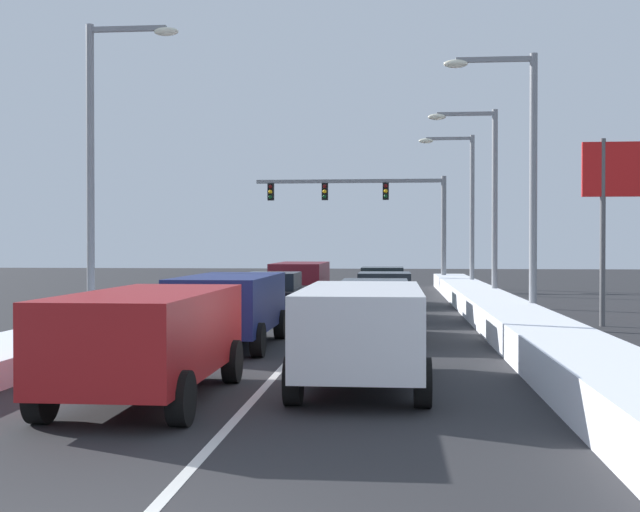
# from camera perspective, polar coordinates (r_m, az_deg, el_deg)

# --- Properties ---
(ground_plane) EXTENTS (120.00, 120.00, 0.00)m
(ground_plane) POSITION_cam_1_polar(r_m,az_deg,el_deg) (21.95, -0.47, -5.46)
(ground_plane) COLOR #28282B
(lane_stripe_between_right_lane_and_center_lane) EXTENTS (0.14, 43.43, 0.01)m
(lane_stripe_between_right_lane_and_center_lane) POSITION_cam_1_polar(r_m,az_deg,el_deg) (25.86, 0.40, -4.51)
(lane_stripe_between_right_lane_and_center_lane) COLOR silver
(lane_stripe_between_right_lane_and_center_lane) RESTS_ON ground
(snow_bank_right_shoulder) EXTENTS (1.70, 43.43, 0.72)m
(snow_bank_right_shoulder) POSITION_cam_1_polar(r_m,az_deg,el_deg) (25.93, 12.17, -3.72)
(snow_bank_right_shoulder) COLOR white
(snow_bank_right_shoulder) RESTS_ON ground
(snow_bank_left_shoulder) EXTENTS (2.15, 43.43, 0.49)m
(snow_bank_left_shoulder) POSITION_cam_1_polar(r_m,az_deg,el_deg) (26.81, -10.99, -3.82)
(snow_bank_left_shoulder) COLOR white
(snow_bank_left_shoulder) RESTS_ON ground
(suv_white_right_lane_nearest) EXTENTS (2.16, 4.90, 1.67)m
(suv_white_right_lane_nearest) POSITION_cam_1_polar(r_m,az_deg,el_deg) (13.74, 2.96, -4.95)
(suv_white_right_lane_nearest) COLOR silver
(suv_white_right_lane_nearest) RESTS_ON ground
(sedan_tan_right_lane_second) EXTENTS (2.00, 4.50, 1.51)m
(sedan_tan_right_lane_second) POSITION_cam_1_polar(r_m,az_deg,el_deg) (20.56, 3.86, -3.75)
(sedan_tan_right_lane_second) COLOR #937F60
(sedan_tan_right_lane_second) RESTS_ON ground
(sedan_silver_right_lane_third) EXTENTS (2.00, 4.50, 1.51)m
(sedan_silver_right_lane_third) POSITION_cam_1_polar(r_m,az_deg,el_deg) (26.09, 4.55, -2.79)
(sedan_silver_right_lane_third) COLOR #B7BABF
(sedan_silver_right_lane_third) RESTS_ON ground
(sedan_green_right_lane_fourth) EXTENTS (2.00, 4.50, 1.51)m
(sedan_green_right_lane_fourth) POSITION_cam_1_polar(r_m,az_deg,el_deg) (32.43, 4.40, -2.09)
(sedan_green_right_lane_fourth) COLOR #1E5633
(sedan_green_right_lane_fourth) RESTS_ON ground
(suv_red_center_lane_nearest) EXTENTS (2.16, 4.90, 1.67)m
(suv_red_center_lane_nearest) POSITION_cam_1_polar(r_m,az_deg,el_deg) (12.78, -11.92, -5.40)
(suv_red_center_lane_nearest) COLOR maroon
(suv_red_center_lane_nearest) RESTS_ON ground
(suv_navy_center_lane_second) EXTENTS (2.16, 4.90, 1.67)m
(suv_navy_center_lane_second) POSITION_cam_1_polar(r_m,az_deg,el_deg) (19.16, -6.35, -3.33)
(suv_navy_center_lane_second) COLOR navy
(suv_navy_center_lane_second) RESTS_ON ground
(sedan_black_center_lane_third) EXTENTS (2.00, 4.50, 1.51)m
(sedan_black_center_lane_third) POSITION_cam_1_polar(r_m,az_deg,el_deg) (26.11, -3.32, -2.79)
(sedan_black_center_lane_third) COLOR black
(sedan_black_center_lane_third) RESTS_ON ground
(suv_maroon_center_lane_fourth) EXTENTS (2.16, 4.90, 1.67)m
(suv_maroon_center_lane_fourth) POSITION_cam_1_polar(r_m,az_deg,el_deg) (32.75, -1.36, -1.62)
(suv_maroon_center_lane_fourth) COLOR maroon
(suv_maroon_center_lane_fourth) RESTS_ON ground
(traffic_light_gantry) EXTENTS (10.60, 0.47, 6.20)m
(traffic_light_gantry) POSITION_cam_1_polar(r_m,az_deg,el_deg) (45.46, 3.97, 3.73)
(traffic_light_gantry) COLOR slate
(traffic_light_gantry) RESTS_ON ground
(street_lamp_right_near) EXTENTS (2.66, 0.36, 7.85)m
(street_lamp_right_near) POSITION_cam_1_polar(r_m,az_deg,el_deg) (24.07, 13.84, 6.32)
(street_lamp_right_near) COLOR gray
(street_lamp_right_near) RESTS_ON ground
(street_lamp_right_mid) EXTENTS (2.66, 0.36, 7.56)m
(street_lamp_right_mid) POSITION_cam_1_polar(r_m,az_deg,el_deg) (31.85, 11.46, 4.69)
(street_lamp_right_mid) COLOR gray
(street_lamp_right_mid) RESTS_ON ground
(street_lamp_right_far) EXTENTS (2.66, 0.36, 7.65)m
(street_lamp_right_far) POSITION_cam_1_polar(r_m,az_deg,el_deg) (39.68, 10.06, 3.99)
(street_lamp_right_far) COLOR gray
(street_lamp_right_far) RESTS_ON ground
(street_lamp_left_mid) EXTENTS (2.66, 0.36, 8.60)m
(street_lamp_left_mid) POSITION_cam_1_polar(r_m,az_deg,el_deg) (23.93, -15.01, 7.31)
(street_lamp_left_mid) COLOR gray
(street_lamp_left_mid) RESTS_ON ground
(roadside_sign_right) EXTENTS (3.20, 0.16, 5.50)m
(roadside_sign_right) POSITION_cam_1_polar(r_m,az_deg,el_deg) (25.52, 21.39, 4.39)
(roadside_sign_right) COLOR #59595B
(roadside_sign_right) RESTS_ON ground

